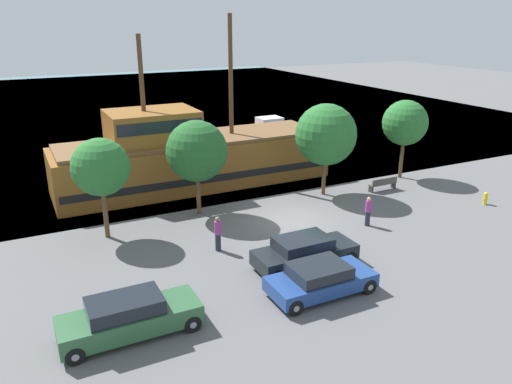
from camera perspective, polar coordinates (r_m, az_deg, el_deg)
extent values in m
plane|color=#5B5B5E|center=(27.81, 4.36, -3.14)|extent=(160.00, 160.00, 0.00)
plane|color=slate|center=(68.14, -15.18, 9.70)|extent=(80.00, 80.00, 0.00)
cube|color=brown|center=(33.41, -7.00, 3.33)|extent=(18.03, 4.88, 2.95)
cube|color=black|center=(33.53, -6.97, 2.60)|extent=(17.67, 4.96, 0.45)
cube|color=brown|center=(37.49, 6.98, 5.79)|extent=(1.40, 2.69, 2.07)
cube|color=brown|center=(33.01, -7.11, 6.00)|extent=(17.31, 4.49, 0.25)
cube|color=brown|center=(32.00, -11.79, 7.37)|extent=(5.41, 3.91, 1.98)
cube|color=black|center=(31.94, -11.83, 7.89)|extent=(5.14, 3.97, 0.71)
cylinder|color=#4C331E|center=(33.33, -2.91, 13.16)|extent=(0.28, 0.28, 7.66)
cylinder|color=#4C331E|center=(31.51, -12.88, 11.31)|extent=(0.28, 0.28, 6.51)
cube|color=navy|center=(44.51, 4.94, 5.99)|extent=(5.20, 2.44, 0.79)
cube|color=silver|center=(44.15, 4.53, 6.88)|extent=(2.08, 1.90, 0.69)
cube|color=black|center=(44.47, 5.22, 6.95)|extent=(0.12, 1.71, 0.55)
cube|color=maroon|center=(47.68, 1.98, 6.97)|extent=(5.48, 2.26, 0.82)
cube|color=silver|center=(47.31, 1.55, 7.97)|extent=(2.19, 1.76, 0.94)
cube|color=black|center=(47.62, 2.26, 8.03)|extent=(0.12, 1.58, 0.75)
cube|color=#2D5B38|center=(18.51, -14.15, -14.00)|extent=(4.88, 1.72, 0.73)
cube|color=black|center=(18.16, -14.77, -12.43)|extent=(2.54, 1.55, 0.53)
cylinder|color=black|center=(18.45, -7.29, -14.69)|extent=(0.64, 0.22, 0.64)
cylinder|color=gray|center=(18.45, -7.29, -14.69)|extent=(0.24, 0.25, 0.24)
cylinder|color=black|center=(19.69, -8.84, -12.39)|extent=(0.64, 0.22, 0.64)
cylinder|color=gray|center=(19.69, -8.84, -12.39)|extent=(0.24, 0.25, 0.24)
cylinder|color=black|center=(17.84, -19.99, -17.18)|extent=(0.64, 0.22, 0.64)
cylinder|color=gray|center=(17.84, -19.99, -17.18)|extent=(0.24, 0.25, 0.24)
cylinder|color=black|center=(19.12, -20.62, -14.58)|extent=(0.64, 0.22, 0.64)
cylinder|color=gray|center=(19.12, -20.62, -14.58)|extent=(0.24, 0.25, 0.24)
cube|color=black|center=(22.59, 5.63, -7.10)|extent=(4.70, 1.79, 0.66)
cube|color=black|center=(22.27, 5.37, -5.83)|extent=(2.44, 1.61, 0.50)
cylinder|color=black|center=(23.10, 10.69, -7.43)|extent=(0.66, 0.22, 0.66)
cylinder|color=gray|center=(23.10, 10.69, -7.43)|extent=(0.25, 0.25, 0.25)
cylinder|color=black|center=(24.26, 8.41, -5.94)|extent=(0.66, 0.22, 0.66)
cylinder|color=gray|center=(24.26, 8.41, -5.94)|extent=(0.25, 0.25, 0.25)
cylinder|color=black|center=(21.23, 2.38, -9.62)|extent=(0.66, 0.22, 0.66)
cylinder|color=gray|center=(21.23, 2.38, -9.62)|extent=(0.25, 0.25, 0.25)
cylinder|color=black|center=(22.49, 0.38, -7.85)|extent=(0.66, 0.22, 0.66)
cylinder|color=gray|center=(22.49, 0.38, -7.85)|extent=(0.25, 0.25, 0.25)
cube|color=navy|center=(20.59, 7.44, -10.13)|extent=(4.36, 1.94, 0.58)
cube|color=black|center=(20.27, 7.19, -8.89)|extent=(2.27, 1.75, 0.49)
cylinder|color=black|center=(21.02, 12.77, -10.47)|extent=(0.64, 0.22, 0.64)
cylinder|color=gray|center=(21.02, 12.77, -10.47)|extent=(0.24, 0.25, 0.24)
cylinder|color=black|center=(22.22, 9.91, -8.54)|extent=(0.64, 0.22, 0.64)
cylinder|color=gray|center=(22.22, 9.91, -8.54)|extent=(0.24, 0.25, 0.24)
cylinder|color=black|center=(19.24, 4.49, -13.02)|extent=(0.64, 0.22, 0.64)
cylinder|color=gray|center=(19.24, 4.49, -13.02)|extent=(0.24, 0.25, 0.24)
cylinder|color=black|center=(20.55, 1.93, -10.70)|extent=(0.64, 0.22, 0.64)
cylinder|color=gray|center=(20.55, 1.93, -10.70)|extent=(0.24, 0.25, 0.24)
cylinder|color=yellow|center=(32.88, 24.73, -0.81)|extent=(0.22, 0.22, 0.56)
sphere|color=yellow|center=(32.77, 24.82, -0.22)|extent=(0.25, 0.25, 0.25)
cylinder|color=yellow|center=(32.75, 24.56, -0.81)|extent=(0.10, 0.09, 0.09)
cylinder|color=yellow|center=(32.99, 24.91, -0.72)|extent=(0.10, 0.09, 0.09)
cube|color=#4C4742|center=(33.29, 14.27, 0.91)|extent=(1.97, 0.45, 0.05)
cube|color=#4C4742|center=(33.08, 14.51, 1.18)|extent=(1.97, 0.06, 0.40)
cube|color=#2D2D2D|center=(32.78, 13.00, 0.31)|extent=(0.12, 0.36, 0.40)
cube|color=#2D2D2D|center=(33.95, 15.42, 0.77)|extent=(0.12, 0.36, 0.40)
cylinder|color=#232838|center=(27.45, 12.63, -2.98)|extent=(0.27, 0.27, 0.80)
cylinder|color=#99338C|center=(27.20, 12.73, -1.60)|extent=(0.32, 0.32, 0.61)
sphere|color=tan|center=(27.06, 12.80, -0.78)|extent=(0.22, 0.22, 0.22)
cylinder|color=#232838|center=(24.05, -4.36, -5.75)|extent=(0.27, 0.27, 0.85)
cylinder|color=#99338C|center=(23.74, -4.40, -4.10)|extent=(0.32, 0.32, 0.66)
sphere|color=#8C664C|center=(23.57, -4.43, -3.11)|extent=(0.23, 0.23, 0.23)
cylinder|color=brown|center=(26.21, -16.82, -2.43)|extent=(0.24, 0.24, 2.51)
sphere|color=#286B2D|center=(25.44, -17.35, 2.73)|extent=(2.85, 2.85, 2.85)
cylinder|color=brown|center=(28.31, -6.59, -0.35)|extent=(0.24, 0.24, 2.25)
sphere|color=#235B28|center=(27.56, -6.79, 4.67)|extent=(3.38, 3.38, 3.38)
cylinder|color=brown|center=(31.57, 7.77, 1.68)|extent=(0.24, 0.24, 2.26)
sphere|color=#286B2D|center=(30.87, 8.00, 6.52)|extent=(3.77, 3.77, 3.77)
cylinder|color=brown|center=(36.08, 16.28, 3.57)|extent=(0.24, 0.24, 2.57)
sphere|color=#286B2D|center=(35.51, 16.67, 7.59)|extent=(3.06, 3.06, 3.06)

